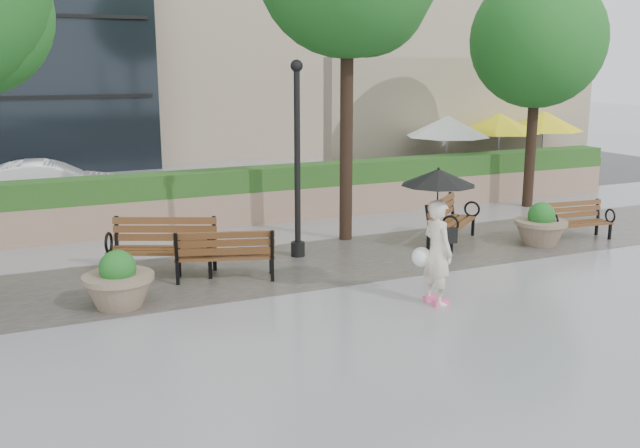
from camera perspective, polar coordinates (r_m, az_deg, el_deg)
name	(u,v)px	position (r m, az deg, el deg)	size (l,w,h in m)	color
ground	(337,319)	(11.04, 1.41, -7.57)	(100.00, 100.00, 0.00)	gray
cobble_strip	(269,268)	(13.66, -4.09, -3.55)	(28.00, 3.20, 0.01)	#383330
hedge_wall	(210,199)	(17.22, -8.79, 2.00)	(24.00, 0.80, 1.35)	#92735E
cafe_wall	(466,121)	(23.94, 11.62, 8.10)	(10.00, 0.60, 4.00)	tan
cafe_hedge	(494,178)	(22.07, 13.74, 3.57)	(8.00, 0.50, 0.90)	#204416
asphalt_street	(173,198)	(21.16, -11.70, 2.05)	(40.00, 7.00, 0.00)	black
bench_1	(163,259)	(13.48, -12.44, -2.72)	(2.05, 1.50, 1.03)	#5A321A
bench_2	(225,265)	(12.99, -7.59, -3.23)	(1.88, 1.19, 0.95)	#5A321A
bench_3	(451,230)	(15.75, 10.46, -0.49)	(1.82, 1.66, 0.96)	#5A321A
bench_4	(576,229)	(16.73, 19.77, -0.38)	(1.61, 0.78, 0.83)	#5A321A
planter_left	(119,285)	(11.86, -15.80, -4.73)	(1.13, 1.13, 0.95)	#7F6B56
planter_right	(541,228)	(16.03, 17.23, -0.33)	(1.11, 1.11, 0.93)	#7F6B56
lamppost	(297,173)	(14.12, -1.82, 4.11)	(0.28, 0.28, 3.90)	black
tree_2	(540,45)	(20.17, 17.19, 13.54)	(3.60, 3.52, 6.18)	black
patio_umb_white	(448,127)	(21.65, 10.19, 7.67)	(2.50, 2.50, 2.30)	black
patio_umb_yellow_a	(499,124)	(23.11, 14.16, 7.79)	(2.50, 2.50, 2.30)	black
patio_umb_yellow_b	(544,121)	(24.39, 17.48, 7.83)	(2.50, 2.50, 2.30)	black
car_right	(50,186)	(20.05, -20.82, 2.83)	(1.41, 4.06, 1.34)	white
pedestrian	(437,223)	(11.53, 9.38, 0.09)	(1.20, 1.20, 2.20)	beige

